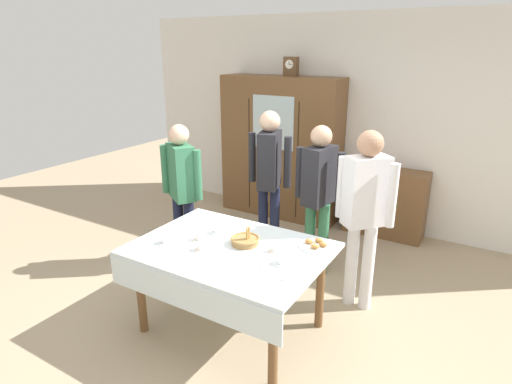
{
  "coord_description": "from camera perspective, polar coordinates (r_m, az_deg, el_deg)",
  "views": [
    {
      "loc": [
        1.75,
        -2.72,
        2.29
      ],
      "look_at": [
        0.0,
        0.2,
        1.12
      ],
      "focal_mm": 29.74,
      "sensor_mm": 36.0,
      "label": 1
    }
  ],
  "objects": [
    {
      "name": "person_behind_table_right",
      "position": [
        3.77,
        14.44,
        -1.61
      ],
      "size": [
        0.52,
        0.4,
        1.65
      ],
      "color": "silver",
      "rests_on": "ground"
    },
    {
      "name": "dining_table",
      "position": [
        3.45,
        -3.77,
        -9.17
      ],
      "size": [
        1.53,
        1.11,
        0.77
      ],
      "color": "brown",
      "rests_on": "ground"
    },
    {
      "name": "tea_cup_near_right",
      "position": [
        3.17,
        3.54,
        -9.17
      ],
      "size": [
        0.13,
        0.13,
        0.06
      ],
      "color": "white",
      "rests_on": "dining_table"
    },
    {
      "name": "person_near_right_end",
      "position": [
        4.5,
        -9.96,
        1.21
      ],
      "size": [
        0.52,
        0.36,
        1.55
      ],
      "color": "#191E38",
      "rests_on": "ground"
    },
    {
      "name": "bookshelf_low",
      "position": [
        5.58,
        16.96,
        -1.35
      ],
      "size": [
        0.97,
        0.35,
        0.86
      ],
      "color": "brown",
      "rests_on": "ground"
    },
    {
      "name": "wall_cabinet",
      "position": [
        5.88,
        3.31,
        5.92
      ],
      "size": [
        1.67,
        0.46,
        1.93
      ],
      "color": "brown",
      "rests_on": "ground"
    },
    {
      "name": "person_behind_table_left",
      "position": [
        4.3,
        8.45,
        0.68
      ],
      "size": [
        0.52,
        0.39,
        1.58
      ],
      "color": "#33704C",
      "rests_on": "ground"
    },
    {
      "name": "pastry_plate",
      "position": [
        3.46,
        8.07,
        -7.05
      ],
      "size": [
        0.28,
        0.28,
        0.05
      ],
      "color": "white",
      "rests_on": "dining_table"
    },
    {
      "name": "spoon_far_right",
      "position": [
        4.04,
        -7.19,
        -3.23
      ],
      "size": [
        0.12,
        0.02,
        0.01
      ],
      "color": "silver",
      "rests_on": "dining_table"
    },
    {
      "name": "back_wall",
      "position": [
        5.73,
        12.89,
        9.06
      ],
      "size": [
        6.4,
        0.1,
        2.7
      ],
      "primitive_type": "cube",
      "color": "silver",
      "rests_on": "ground"
    },
    {
      "name": "book_stack",
      "position": [
        5.44,
        17.42,
        3.2
      ],
      "size": [
        0.17,
        0.21,
        0.06
      ],
      "color": "#99332D",
      "rests_on": "bookshelf_low"
    },
    {
      "name": "tea_cup_mid_right",
      "position": [
        3.34,
        2.74,
        -7.61
      ],
      "size": [
        0.13,
        0.13,
        0.06
      ],
      "color": "white",
      "rests_on": "dining_table"
    },
    {
      "name": "tea_cup_back_edge",
      "position": [
        3.56,
        -7.49,
        -6.02
      ],
      "size": [
        0.13,
        0.13,
        0.06
      ],
      "color": "white",
      "rests_on": "dining_table"
    },
    {
      "name": "tea_cup_center",
      "position": [
        3.39,
        -7.25,
        -7.36
      ],
      "size": [
        0.13,
        0.13,
        0.06
      ],
      "color": "white",
      "rests_on": "dining_table"
    },
    {
      "name": "ground_plane",
      "position": [
        3.96,
        -1.55,
        -16.29
      ],
      "size": [
        12.0,
        12.0,
        0.0
      ],
      "primitive_type": "plane",
      "color": "tan",
      "rests_on": "ground"
    },
    {
      "name": "mantel_clock",
      "position": [
        5.67,
        4.73,
        16.48
      ],
      "size": [
        0.18,
        0.11,
        0.24
      ],
      "color": "brown",
      "rests_on": "wall_cabinet"
    },
    {
      "name": "spoon_front_edge",
      "position": [
        3.16,
        0.29,
        -9.72
      ],
      "size": [
        0.12,
        0.02,
        0.01
      ],
      "color": "silver",
      "rests_on": "dining_table"
    },
    {
      "name": "tea_cup_front_edge",
      "position": [
        3.67,
        -5.07,
        -5.12
      ],
      "size": [
        0.13,
        0.13,
        0.06
      ],
      "color": "white",
      "rests_on": "dining_table"
    },
    {
      "name": "spoon_center",
      "position": [
        2.99,
        3.06,
        -11.58
      ],
      "size": [
        0.12,
        0.02,
        0.01
      ],
      "color": "silver",
      "rests_on": "dining_table"
    },
    {
      "name": "tea_cup_far_left",
      "position": [
        3.55,
        -11.97,
        -6.38
      ],
      "size": [
        0.13,
        0.13,
        0.06
      ],
      "color": "white",
      "rests_on": "dining_table"
    },
    {
      "name": "person_beside_shelf",
      "position": [
        4.63,
        1.8,
        2.94
      ],
      "size": [
        0.52,
        0.4,
        1.66
      ],
      "color": "#191E38",
      "rests_on": "ground"
    },
    {
      "name": "bread_basket",
      "position": [
        3.46,
        -1.46,
        -6.51
      ],
      "size": [
        0.24,
        0.24,
        0.16
      ],
      "color": "#9E7542",
      "rests_on": "dining_table"
    }
  ]
}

